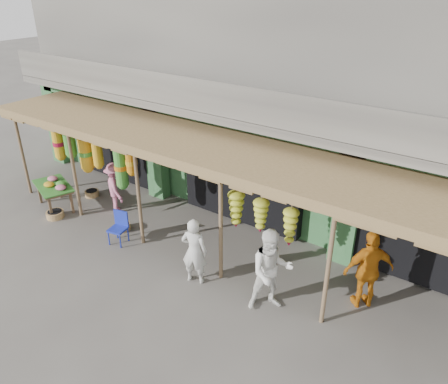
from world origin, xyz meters
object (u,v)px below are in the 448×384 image
Objects in this scene: blue_chair at (119,225)px; person_vendor at (369,270)px; person_right at (271,271)px; flower_table at (54,187)px; person_front at (194,251)px; person_shopper at (116,187)px.

blue_chair is 6.17m from person_vendor.
blue_chair is at bearing 138.35° from person_right.
person_vendor is (6.02, 1.28, 0.41)m from blue_chair.
person_front reaches higher than flower_table.
person_right reaches higher than person_vendor.
person_shopper is (-7.33, -0.18, -0.14)m from person_vendor.
person_front is 0.90× the size of person_vendor.
flower_table is at bearing -21.52° from person_front.
person_vendor reaches higher than flower_table.
person_front is at bearing 16.37° from flower_table.
person_front is at bearing 144.46° from person_right.
person_right reaches higher than blue_chair.
flower_table is at bearing 136.55° from person_right.
blue_chair is at bearing -30.40° from person_vendor.
blue_chair is at bearing -21.37° from person_front.
blue_chair is (2.92, -0.18, -0.22)m from flower_table.
person_right is at bearing -5.30° from person_vendor.
person_shopper is at bearing 49.57° from flower_table.
flower_table is 1.02× the size of person_front.
person_front is 1.07× the size of person_shopper.
person_right is at bearing 18.96° from flower_table.
person_front is at bearing -15.37° from blue_chair.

